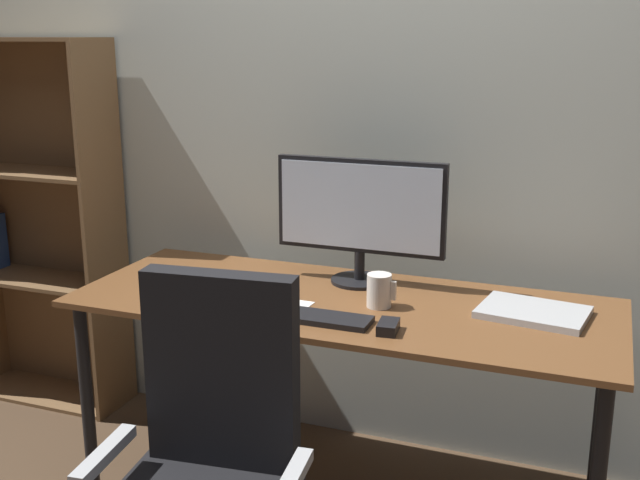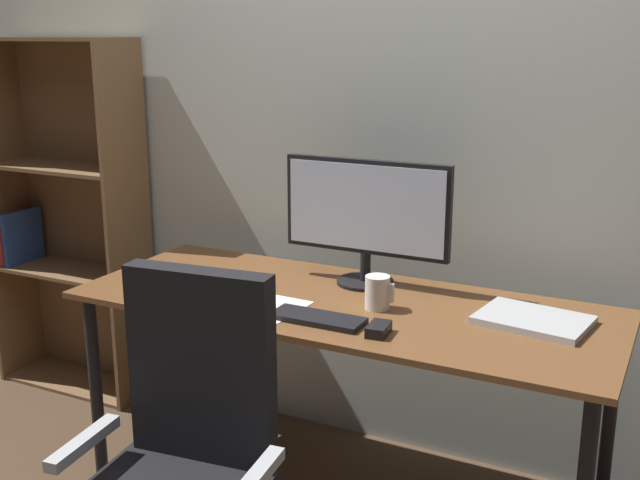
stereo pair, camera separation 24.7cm
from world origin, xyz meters
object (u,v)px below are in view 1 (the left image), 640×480
at_px(desk, 342,323).
at_px(bookshelf, 39,226).
at_px(coffee_mug, 379,291).
at_px(monitor, 360,212).
at_px(mouse, 388,327).
at_px(keyboard, 324,318).
at_px(laptop, 533,312).

distance_m(desk, bookshelf, 1.56).
bearing_deg(bookshelf, desk, -12.87).
distance_m(coffee_mug, bookshelf, 1.69).
relative_size(desk, monitor, 2.96).
relative_size(mouse, bookshelf, 0.06).
bearing_deg(monitor, keyboard, -87.35).
bearing_deg(keyboard, desk, 92.89).
bearing_deg(keyboard, laptop, 24.93).
bearing_deg(mouse, laptop, 31.48).
bearing_deg(laptop, monitor, 176.19).
xyz_separation_m(monitor, bookshelf, (-1.51, 0.14, -0.21)).
xyz_separation_m(laptop, bookshelf, (-2.12, 0.27, 0.03)).
bearing_deg(monitor, laptop, -11.89).
distance_m(monitor, bookshelf, 1.53).
distance_m(monitor, keyboard, 0.47).
height_order(monitor, bookshelf, bookshelf).
bearing_deg(keyboard, mouse, -4.72).
distance_m(mouse, bookshelf, 1.82).
bearing_deg(coffee_mug, bookshelf, 167.61).
bearing_deg(bookshelf, coffee_mug, -12.39).
bearing_deg(desk, monitor, 92.24).
distance_m(monitor, coffee_mug, 0.33).
height_order(coffee_mug, bookshelf, bookshelf).
relative_size(monitor, keyboard, 2.07).
distance_m(desk, laptop, 0.61).
bearing_deg(desk, mouse, -44.93).
height_order(desk, laptop, laptop).
xyz_separation_m(mouse, coffee_mug, (-0.09, 0.20, 0.04)).
height_order(mouse, coffee_mug, coffee_mug).
relative_size(laptop, bookshelf, 0.20).
height_order(monitor, mouse, monitor).
bearing_deg(laptop, coffee_mug, -160.98).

